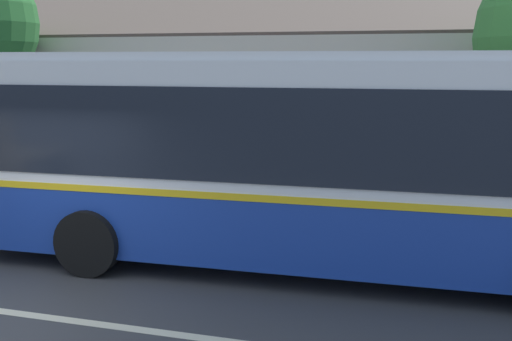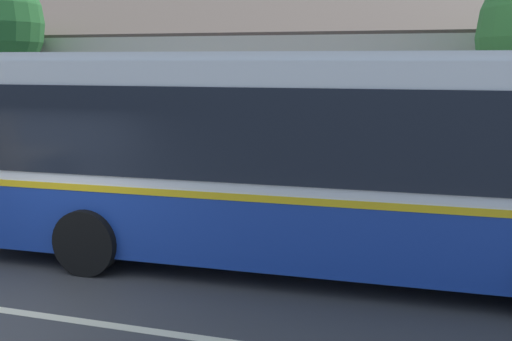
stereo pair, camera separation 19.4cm
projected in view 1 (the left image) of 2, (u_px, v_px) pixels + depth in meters
ground_plane at (2, 312)px, 8.20m from camera, size 300.00×300.00×0.00m
sidewalk_far at (187, 205)px, 13.84m from camera, size 60.00×3.00×0.15m
lane_divider_stripe at (2, 311)px, 8.20m from camera, size 60.00×0.16×0.01m
community_building at (201, 95)px, 21.83m from camera, size 22.37×10.93×6.49m
transit_bus at (311, 155)px, 9.66m from camera, size 11.37×3.00×3.29m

